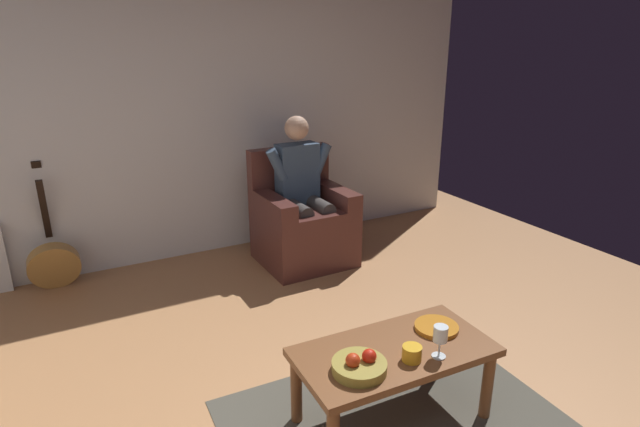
# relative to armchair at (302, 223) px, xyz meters

# --- Properties ---
(wall_back) EXTENTS (5.85, 0.06, 2.75)m
(wall_back) POSITION_rel_armchair_xyz_m (0.85, -0.65, 1.03)
(wall_back) COLOR silver
(wall_back) RESTS_ON ground
(rug) EXTENTS (1.75, 1.17, 0.01)m
(rug) POSITION_rel_armchair_xyz_m (0.50, 2.06, -0.35)
(rug) COLOR #4C493E
(rug) RESTS_ON ground
(armchair) EXTENTS (0.77, 0.72, 0.99)m
(armchair) POSITION_rel_armchair_xyz_m (0.00, 0.00, 0.00)
(armchair) COLOR #512823
(armchair) RESTS_ON ground
(person_seated) EXTENTS (0.62, 0.55, 1.29)m
(person_seated) POSITION_rel_armchair_xyz_m (-0.00, 0.03, 0.35)
(person_seated) COLOR #3C5068
(person_seated) RESTS_ON ground
(coffee_table) EXTENTS (1.03, 0.54, 0.43)m
(coffee_table) POSITION_rel_armchair_xyz_m (0.50, 2.06, 0.01)
(coffee_table) COLOR brown
(coffee_table) RESTS_ON ground
(guitar) EXTENTS (0.39, 0.33, 1.02)m
(guitar) POSITION_rel_armchair_xyz_m (1.98, -0.45, -0.12)
(guitar) COLOR #B4803F
(guitar) RESTS_ON ground
(wine_glass_near) EXTENTS (0.07, 0.07, 0.17)m
(wine_glass_near) POSITION_rel_armchair_xyz_m (0.35, 2.22, 0.19)
(wine_glass_near) COLOR silver
(wine_glass_near) RESTS_ON coffee_table
(fruit_bowl) EXTENTS (0.26, 0.26, 0.11)m
(fruit_bowl) POSITION_rel_armchair_xyz_m (0.76, 2.13, 0.11)
(fruit_bowl) COLOR olive
(fruit_bowl) RESTS_ON coffee_table
(decorative_dish) EXTENTS (0.24, 0.24, 0.02)m
(decorative_dish) POSITION_rel_armchair_xyz_m (0.19, 2.02, 0.09)
(decorative_dish) COLOR #B86D1C
(decorative_dish) RESTS_ON coffee_table
(candle_jar) EXTENTS (0.10, 0.10, 0.08)m
(candle_jar) POSITION_rel_armchair_xyz_m (0.48, 2.18, 0.12)
(candle_jar) COLOR gold
(candle_jar) RESTS_ON coffee_table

